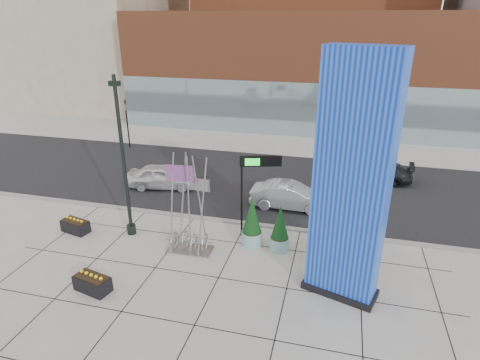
% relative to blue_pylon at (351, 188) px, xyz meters
% --- Properties ---
extents(ground, '(160.00, 160.00, 0.00)m').
position_rel_blue_pylon_xyz_m(ground, '(-6.14, 0.66, -4.71)').
color(ground, '#9E9991').
rests_on(ground, ground).
extents(street_asphalt, '(80.00, 12.00, 0.02)m').
position_rel_blue_pylon_xyz_m(street_asphalt, '(-6.14, 10.66, -4.70)').
color(street_asphalt, black).
rests_on(street_asphalt, ground).
extents(curb_edge, '(80.00, 0.30, 0.12)m').
position_rel_blue_pylon_xyz_m(curb_edge, '(-6.14, 4.66, -4.65)').
color(curb_edge, gray).
rests_on(curb_edge, ground).
extents(tower_podium, '(34.00, 10.00, 11.00)m').
position_rel_blue_pylon_xyz_m(tower_podium, '(-5.14, 27.66, 0.79)').
color(tower_podium, '#984D2C').
rests_on(tower_podium, ground).
extents(tower_glass_front, '(34.00, 0.60, 5.00)m').
position_rel_blue_pylon_xyz_m(tower_glass_front, '(-5.14, 22.86, -2.21)').
color(tower_glass_front, '#8CA5B2').
rests_on(tower_glass_front, ground).
extents(blue_pylon, '(3.18, 2.13, 9.74)m').
position_rel_blue_pylon_xyz_m(blue_pylon, '(0.00, 0.00, 0.00)').
color(blue_pylon, '#0B30AF').
rests_on(blue_pylon, ground).
extents(lamp_post, '(0.54, 0.45, 8.17)m').
position_rel_blue_pylon_xyz_m(lamp_post, '(-10.68, 2.21, -1.36)').
color(lamp_post, black).
rests_on(lamp_post, ground).
extents(public_art_sculpture, '(2.21, 1.13, 4.98)m').
position_rel_blue_pylon_xyz_m(public_art_sculpture, '(-7.13, 1.47, -3.40)').
color(public_art_sculpture, '#AAACAF').
rests_on(public_art_sculpture, ground).
extents(concrete_bollard, '(0.36, 0.36, 0.70)m').
position_rel_blue_pylon_xyz_m(concrete_bollard, '(-8.20, 1.81, -4.36)').
color(concrete_bollard, gray).
rests_on(concrete_bollard, ground).
extents(overhead_street_sign, '(2.01, 0.77, 4.34)m').
position_rel_blue_pylon_xyz_m(overhead_street_sign, '(-4.31, 3.46, -0.98)').
color(overhead_street_sign, black).
rests_on(overhead_street_sign, ground).
extents(round_planter_east, '(1.09, 1.09, 2.72)m').
position_rel_blue_pylon_xyz_m(round_planter_east, '(-0.13, 2.54, -3.42)').
color(round_planter_east, '#89B9B2').
rests_on(round_planter_east, ground).
extents(round_planter_mid, '(0.94, 0.94, 2.36)m').
position_rel_blue_pylon_xyz_m(round_planter_mid, '(-2.94, 2.60, -3.59)').
color(round_planter_mid, '#89B9B2').
rests_on(round_planter_mid, ground).
extents(round_planter_west, '(1.03, 1.03, 2.59)m').
position_rel_blue_pylon_xyz_m(round_planter_west, '(-4.34, 2.70, -3.48)').
color(round_planter_west, '#89B9B2').
rests_on(round_planter_west, ground).
extents(box_planter_north, '(1.59, 1.04, 0.81)m').
position_rel_blue_pylon_xyz_m(box_planter_north, '(-13.64, 1.66, -4.34)').
color(box_planter_north, black).
rests_on(box_planter_north, ground).
extents(box_planter_south, '(1.65, 1.08, 0.83)m').
position_rel_blue_pylon_xyz_m(box_planter_south, '(-9.94, -2.44, -4.32)').
color(box_planter_south, black).
rests_on(box_planter_south, ground).
extents(car_white_west, '(4.75, 2.59, 1.53)m').
position_rel_blue_pylon_xyz_m(car_white_west, '(-11.66, 8.26, -3.94)').
color(car_white_west, white).
rests_on(car_white_west, ground).
extents(car_silver_mid, '(4.66, 1.66, 1.53)m').
position_rel_blue_pylon_xyz_m(car_silver_mid, '(-3.05, 7.28, -3.94)').
color(car_silver_mid, '#A9ADB1').
rests_on(car_silver_mid, ground).
extents(car_dark_east, '(5.04, 2.47, 1.41)m').
position_rel_blue_pylon_xyz_m(car_dark_east, '(2.04, 13.02, -4.00)').
color(car_dark_east, black).
rests_on(car_dark_east, ground).
extents(traffic_signal, '(0.15, 0.18, 4.10)m').
position_rel_blue_pylon_xyz_m(traffic_signal, '(-18.14, 15.66, -2.41)').
color(traffic_signal, black).
rests_on(traffic_signal, ground).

